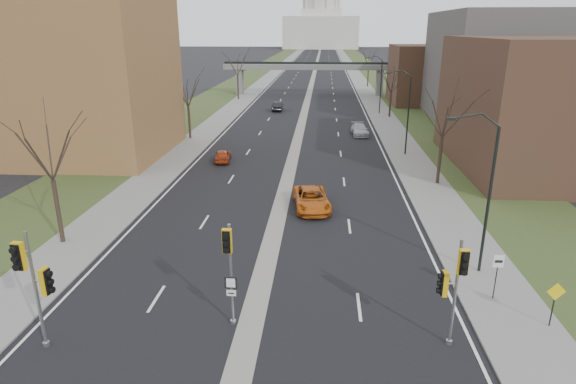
# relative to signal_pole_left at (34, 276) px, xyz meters

# --- Properties ---
(ground) EXTENTS (700.00, 700.00, 0.00)m
(ground) POSITION_rel_signal_pole_left_xyz_m (8.22, 2.21, -3.45)
(ground) COLOR black
(ground) RESTS_ON ground
(road_surface) EXTENTS (20.00, 600.00, 0.01)m
(road_surface) POSITION_rel_signal_pole_left_xyz_m (8.22, 152.21, -3.45)
(road_surface) COLOR black
(road_surface) RESTS_ON ground
(median_strip) EXTENTS (1.20, 600.00, 0.02)m
(median_strip) POSITION_rel_signal_pole_left_xyz_m (8.22, 152.21, -3.45)
(median_strip) COLOR gray
(median_strip) RESTS_ON ground
(sidewalk_right) EXTENTS (4.00, 600.00, 0.12)m
(sidewalk_right) POSITION_rel_signal_pole_left_xyz_m (20.22, 152.21, -3.39)
(sidewalk_right) COLOR gray
(sidewalk_right) RESTS_ON ground
(sidewalk_left) EXTENTS (4.00, 600.00, 0.12)m
(sidewalk_left) POSITION_rel_signal_pole_left_xyz_m (-3.78, 152.21, -3.39)
(sidewalk_left) COLOR gray
(sidewalk_left) RESTS_ON ground
(grass_verge_right) EXTENTS (8.00, 600.00, 0.10)m
(grass_verge_right) POSITION_rel_signal_pole_left_xyz_m (26.22, 152.21, -3.40)
(grass_verge_right) COLOR #30411E
(grass_verge_right) RESTS_ON ground
(grass_verge_left) EXTENTS (8.00, 600.00, 0.10)m
(grass_verge_left) POSITION_rel_signal_pole_left_xyz_m (-9.78, 152.21, -3.40)
(grass_verge_left) COLOR #30411E
(grass_verge_left) RESTS_ON ground
(apartment_building) EXTENTS (25.00, 16.00, 22.00)m
(apartment_building) POSITION_rel_signal_pole_left_xyz_m (-17.78, 32.21, 7.55)
(apartment_building) COLOR olive
(apartment_building) RESTS_ON ground
(commercial_block_near) EXTENTS (16.00, 20.00, 12.00)m
(commercial_block_near) POSITION_rel_signal_pole_left_xyz_m (32.22, 30.21, 2.55)
(commercial_block_near) COLOR #4B3323
(commercial_block_near) RESTS_ON ground
(commercial_block_mid) EXTENTS (18.00, 22.00, 15.00)m
(commercial_block_mid) POSITION_rel_signal_pole_left_xyz_m (36.22, 54.21, 4.05)
(commercial_block_mid) COLOR #585450
(commercial_block_mid) RESTS_ON ground
(commercial_block_far) EXTENTS (14.00, 14.00, 10.00)m
(commercial_block_far) POSITION_rel_signal_pole_left_xyz_m (30.22, 72.21, 1.55)
(commercial_block_far) COLOR #4B3323
(commercial_block_far) RESTS_ON ground
(pedestrian_bridge) EXTENTS (34.00, 3.00, 6.45)m
(pedestrian_bridge) POSITION_rel_signal_pole_left_xyz_m (8.22, 82.21, 1.39)
(pedestrian_bridge) COLOR slate
(pedestrian_bridge) RESTS_ON ground
(capitol) EXTENTS (48.00, 42.00, 55.75)m
(capitol) POSITION_rel_signal_pole_left_xyz_m (8.22, 322.21, 15.15)
(capitol) COLOR silver
(capitol) RESTS_ON ground
(streetlight_near) EXTENTS (2.61, 0.20, 8.70)m
(streetlight_near) POSITION_rel_signal_pole_left_xyz_m (19.21, 8.21, 3.50)
(streetlight_near) COLOR black
(streetlight_near) RESTS_ON sidewalk_right
(streetlight_mid) EXTENTS (2.61, 0.20, 8.70)m
(streetlight_mid) POSITION_rel_signal_pole_left_xyz_m (19.21, 34.21, 3.50)
(streetlight_mid) COLOR black
(streetlight_mid) RESTS_ON sidewalk_right
(streetlight_far) EXTENTS (2.61, 0.20, 8.70)m
(streetlight_far) POSITION_rel_signal_pole_left_xyz_m (19.21, 60.21, 3.50)
(streetlight_far) COLOR black
(streetlight_far) RESTS_ON sidewalk_right
(tree_left_a) EXTENTS (7.20, 7.20, 9.40)m
(tree_left_a) POSITION_rel_signal_pole_left_xyz_m (-4.78, 10.21, 3.18)
(tree_left_a) COLOR #382B21
(tree_left_a) RESTS_ON sidewalk_left
(tree_left_b) EXTENTS (6.75, 6.75, 8.81)m
(tree_left_b) POSITION_rel_signal_pole_left_xyz_m (-4.78, 40.21, 2.78)
(tree_left_b) COLOR #382B21
(tree_left_b) RESTS_ON sidewalk_left
(tree_left_c) EXTENTS (7.65, 7.65, 9.99)m
(tree_left_c) POSITION_rel_signal_pole_left_xyz_m (-4.78, 74.21, 3.59)
(tree_left_c) COLOR #382B21
(tree_left_c) RESTS_ON sidewalk_left
(tree_right_a) EXTENTS (7.20, 7.20, 9.40)m
(tree_right_a) POSITION_rel_signal_pole_left_xyz_m (21.22, 24.21, 3.18)
(tree_right_a) COLOR #382B21
(tree_right_a) RESTS_ON sidewalk_right
(tree_right_b) EXTENTS (6.30, 6.30, 8.22)m
(tree_right_b) POSITION_rel_signal_pole_left_xyz_m (21.22, 57.21, 2.37)
(tree_right_b) COLOR #382B21
(tree_right_b) RESTS_ON sidewalk_right
(tree_right_c) EXTENTS (7.65, 7.65, 9.99)m
(tree_right_c) POSITION_rel_signal_pole_left_xyz_m (21.22, 97.21, 3.59)
(tree_right_c) COLOR #382B21
(tree_right_c) RESTS_ON sidewalk_right
(signal_pole_left) EXTENTS (1.02, 0.91, 5.27)m
(signal_pole_left) POSITION_rel_signal_pole_left_xyz_m (0.00, 0.00, 0.00)
(signal_pole_left) COLOR gray
(signal_pole_left) RESTS_ON ground
(signal_pole_median) EXTENTS (0.57, 0.80, 4.90)m
(signal_pole_median) POSITION_rel_signal_pole_left_xyz_m (7.41, 2.15, -0.04)
(signal_pole_median) COLOR gray
(signal_pole_median) RESTS_ON ground
(signal_pole_right) EXTENTS (0.88, 0.85, 4.87)m
(signal_pole_right) POSITION_rel_signal_pole_left_xyz_m (16.68, 1.44, -0.27)
(signal_pole_right) COLOR gray
(signal_pole_right) RESTS_ON ground
(speed_limit_sign) EXTENTS (0.51, 0.06, 2.37)m
(speed_limit_sign) POSITION_rel_signal_pole_left_xyz_m (19.85, 5.32, -1.71)
(speed_limit_sign) COLOR black
(speed_limit_sign) RESTS_ON sidewalk_right
(warning_sign) EXTENTS (0.85, 0.11, 2.17)m
(warning_sign) POSITION_rel_signal_pole_left_xyz_m (21.61, 3.15, -1.93)
(warning_sign) COLOR black
(warning_sign) RESTS_ON sidewalk_right
(car_left_near) EXTENTS (1.88, 3.79, 1.24)m
(car_left_near) POSITION_rel_signal_pole_left_xyz_m (1.28, 30.18, -2.83)
(car_left_near) COLOR #A33312
(car_left_near) RESTS_ON ground
(car_left_far) EXTENTS (1.54, 4.37, 1.44)m
(car_left_far) POSITION_rel_signal_pole_left_xyz_m (3.79, 62.18, -2.73)
(car_left_far) COLOR black
(car_left_far) RESTS_ON ground
(car_right_near) EXTENTS (3.20, 5.67, 1.50)m
(car_right_near) POSITION_rel_signal_pole_left_xyz_m (10.56, 17.49, -2.70)
(car_right_near) COLOR #C35C14
(car_right_near) RESTS_ON ground
(car_right_mid) EXTENTS (2.21, 4.81, 1.36)m
(car_right_mid) POSITION_rel_signal_pole_left_xyz_m (15.84, 43.91, -2.77)
(car_right_mid) COLOR #A9A9B1
(car_right_mid) RESTS_ON ground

